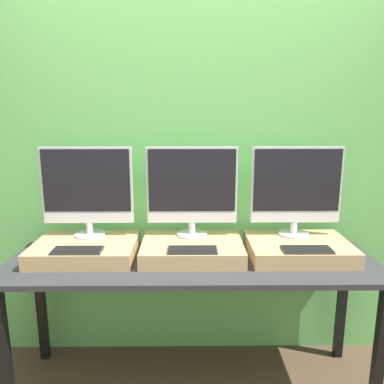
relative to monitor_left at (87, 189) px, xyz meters
name	(u,v)px	position (x,y,z in m)	size (l,w,h in m)	color
wall_back	(192,163)	(0.62, 0.20, 0.13)	(8.00, 0.04, 2.60)	#66B75B
workbench	(192,274)	(0.62, -0.18, -0.46)	(2.09, 0.62, 0.79)	#2D2D33
wooden_riser_left	(85,249)	(0.00, -0.12, -0.33)	(0.58, 0.44, 0.09)	tan
monitor_left	(87,189)	(0.00, 0.00, 0.00)	(0.54, 0.18, 0.54)	silver
keyboard_left	(77,250)	(0.00, -0.27, -0.28)	(0.27, 0.11, 0.01)	#2D2D2D
wooden_riser_center	(192,249)	(0.62, -0.12, -0.33)	(0.58, 0.44, 0.09)	tan
monitor_center	(192,189)	(0.62, 0.00, 0.00)	(0.54, 0.18, 0.54)	silver
keyboard_center	(192,250)	(0.62, -0.27, -0.28)	(0.27, 0.11, 0.01)	#2D2D2D
wooden_riser_right	(298,249)	(1.24, -0.12, -0.33)	(0.58, 0.44, 0.09)	tan
monitor_right	(296,189)	(1.24, 0.00, 0.00)	(0.54, 0.18, 0.54)	silver
keyboard_right	(307,250)	(1.24, -0.27, -0.28)	(0.27, 0.11, 0.01)	#2D2D2D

